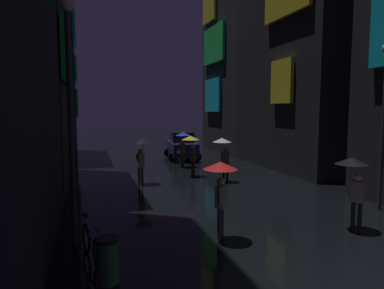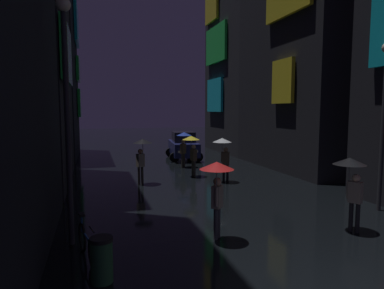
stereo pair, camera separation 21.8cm
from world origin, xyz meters
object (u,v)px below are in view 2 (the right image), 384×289
object	(u,v)px
pedestrian_near_crossing_red	(217,178)
trash_bin	(102,260)
bicycle_parked_at_storefront	(87,244)
streetlamp_right_near	(384,108)
pedestrian_foreground_left_black	(351,174)
pedestrian_midstreet_left_clear	(223,147)
pedestrian_foreground_right_blue	(184,140)
pedestrian_far_right_black	(142,149)
pedestrian_midstreet_centre_yellow	(192,145)
car_distant	(183,146)
streetlamp_left_near	(66,96)

from	to	relation	value
pedestrian_near_crossing_red	trash_bin	bearing A→B (deg)	-154.13
bicycle_parked_at_storefront	streetlamp_right_near	world-z (taller)	streetlamp_right_near
pedestrian_foreground_left_black	pedestrian_midstreet_left_clear	bearing A→B (deg)	97.97
pedestrian_foreground_right_blue	pedestrian_midstreet_left_clear	xyz separation A→B (m)	(0.75, -4.53, 0.00)
streetlamp_right_near	pedestrian_far_right_black	bearing A→B (deg)	138.51
pedestrian_midstreet_centre_yellow	bicycle_parked_at_storefront	bearing A→B (deg)	-119.99
pedestrian_foreground_right_blue	pedestrian_midstreet_centre_yellow	distance (m)	2.89
pedestrian_foreground_left_black	trash_bin	size ratio (longest dim) A/B	2.28
pedestrian_far_right_black	pedestrian_foreground_right_blue	size ratio (longest dim) A/B	1.00
pedestrian_foreground_left_black	trash_bin	world-z (taller)	pedestrian_foreground_left_black
pedestrian_foreground_right_blue	pedestrian_midstreet_centre_yellow	xyz separation A→B (m)	(-0.33, -2.87, 0.00)
trash_bin	pedestrian_far_right_black	bearing A→B (deg)	76.91
pedestrian_near_crossing_red	pedestrian_foreground_right_blue	distance (m)	11.55
pedestrian_foreground_right_blue	trash_bin	distance (m)	13.83
pedestrian_foreground_right_blue	car_distant	size ratio (longest dim) A/B	0.49
pedestrian_midstreet_centre_yellow	streetlamp_right_near	xyz separation A→B (m)	(4.54, -7.50, 1.86)
pedestrian_near_crossing_red	car_distant	distance (m)	15.08
pedestrian_foreground_left_black	bicycle_parked_at_storefront	distance (m)	7.28
pedestrian_midstreet_left_clear	streetlamp_left_near	bearing A→B (deg)	-137.36
pedestrian_foreground_right_blue	streetlamp_right_near	xyz separation A→B (m)	(4.20, -10.38, 1.86)
streetlamp_right_near	streetlamp_left_near	world-z (taller)	streetlamp_left_near
pedestrian_near_crossing_red	bicycle_parked_at_storefront	xyz separation A→B (m)	(-3.29, -0.30, -1.28)
pedestrian_foreground_right_blue	streetlamp_left_near	distance (m)	12.23
pedestrian_near_crossing_red	pedestrian_midstreet_left_clear	distance (m)	7.39
pedestrian_midstreet_centre_yellow	streetlamp_right_near	size ratio (longest dim) A/B	0.37
pedestrian_near_crossing_red	pedestrian_foreground_left_black	xyz separation A→B (m)	(3.87, -0.43, 0.00)
pedestrian_midstreet_left_clear	pedestrian_midstreet_centre_yellow	bearing A→B (deg)	123.07
pedestrian_foreground_left_black	pedestrian_midstreet_centre_yellow	size ratio (longest dim) A/B	1.00
streetlamp_right_near	pedestrian_foreground_right_blue	bearing A→B (deg)	112.05
pedestrian_far_right_black	pedestrian_midstreet_left_clear	size ratio (longest dim) A/B	1.00
car_distant	trash_bin	world-z (taller)	car_distant
pedestrian_far_right_black	pedestrian_foreground_right_blue	distance (m)	5.00
pedestrian_foreground_right_blue	streetlamp_left_near	size ratio (longest dim) A/B	0.34
pedestrian_foreground_right_blue	bicycle_parked_at_storefront	distance (m)	12.91
streetlamp_right_near	car_distant	bearing A→B (deg)	103.58
pedestrian_midstreet_centre_yellow	car_distant	distance (m)	6.44
pedestrian_far_right_black	streetlamp_left_near	xyz separation A→B (m)	(-2.75, -6.59, 2.13)
pedestrian_midstreet_centre_yellow	bicycle_parked_at_storefront	xyz separation A→B (m)	(-5.07, -8.78, -1.28)
pedestrian_near_crossing_red	bicycle_parked_at_storefront	bearing A→B (deg)	-174.72
car_distant	streetlamp_left_near	size ratio (longest dim) A/B	0.70
pedestrian_near_crossing_red	streetlamp_left_near	size ratio (longest dim) A/B	0.34
pedestrian_near_crossing_red	streetlamp_left_near	xyz separation A→B (m)	(-3.69, 0.79, 2.13)
streetlamp_right_near	streetlamp_left_near	xyz separation A→B (m)	(-10.00, -0.18, 0.27)
pedestrian_midstreet_centre_yellow	trash_bin	size ratio (longest dim) A/B	2.28
streetlamp_left_near	trash_bin	distance (m)	4.08
pedestrian_foreground_right_blue	pedestrian_near_crossing_red	bearing A→B (deg)	-100.52
pedestrian_near_crossing_red	car_distant	bearing A→B (deg)	78.58
pedestrian_foreground_left_black	pedestrian_foreground_right_blue	bearing A→B (deg)	98.51
car_distant	streetlamp_left_near	bearing A→B (deg)	-115.53
pedestrian_far_right_black	car_distant	size ratio (longest dim) A/B	0.49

